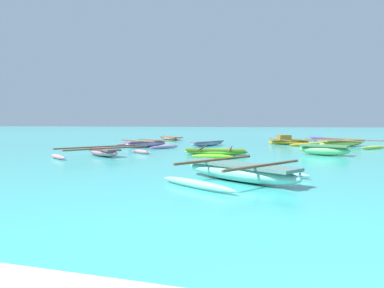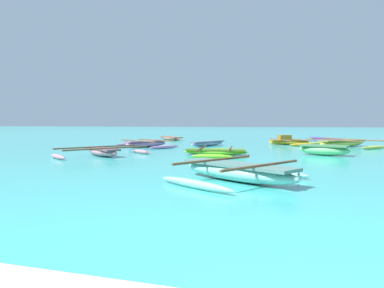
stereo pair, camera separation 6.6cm
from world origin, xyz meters
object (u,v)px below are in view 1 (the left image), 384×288
object	(u,v)px
moored_boat_0	(324,150)
moored_boat_7	(238,172)
moored_boat_4	(170,138)
moored_boat_9	(342,143)
moored_boat_5	(288,141)
moored_boat_6	(207,143)
moored_boat_1	(146,144)
moored_boat_8	(216,152)
moored_boat_3	(326,140)
moored_boat_2	(103,152)

from	to	relation	value
moored_boat_0	moored_boat_7	xyz separation A→B (m)	(-2.86, -8.11, -0.02)
moored_boat_4	moored_boat_9	size ratio (longest dim) A/B	0.73
moored_boat_5	moored_boat_6	world-z (taller)	moored_boat_5
moored_boat_1	moored_boat_7	size ratio (longest dim) A/B	1.09
moored_boat_6	moored_boat_8	distance (m)	6.19
moored_boat_4	moored_boat_5	xyz separation A→B (m)	(10.14, -3.95, 0.06)
moored_boat_0	moored_boat_6	size ratio (longest dim) A/B	0.76
moored_boat_3	moored_boat_6	bearing A→B (deg)	-84.27
moored_boat_1	moored_boat_9	world-z (taller)	moored_boat_9
moored_boat_0	moored_boat_1	size ratio (longest dim) A/B	0.55
moored_boat_5	moored_boat_7	distance (m)	16.02
moored_boat_4	moored_boat_5	bearing A→B (deg)	27.13
moored_boat_1	moored_boat_2	distance (m)	5.92
moored_boat_6	moored_boat_9	world-z (taller)	moored_boat_9
moored_boat_3	moored_boat_2	bearing A→B (deg)	-69.94
moored_boat_5	moored_boat_8	xyz separation A→B (m)	(-3.28, -9.05, -0.07)
moored_boat_2	moored_boat_0	bearing A→B (deg)	52.50
moored_boat_5	moored_boat_4	bearing A→B (deg)	134.82
moored_boat_1	moored_boat_0	bearing A→B (deg)	-74.29
moored_boat_3	moored_boat_8	distance (m)	13.45
moored_boat_3	moored_boat_5	size ratio (longest dim) A/B	0.82
moored_boat_4	moored_boat_9	bearing A→B (deg)	25.87
moored_boat_2	moored_boat_8	distance (m)	5.22
moored_boat_0	moored_boat_8	distance (m)	5.04
moored_boat_7	moored_boat_8	distance (m)	7.22
moored_boat_4	moored_boat_5	distance (m)	10.88
moored_boat_0	moored_boat_5	distance (m)	8.02
moored_boat_5	moored_boat_7	size ratio (longest dim) A/B	1.08
moored_boat_0	moored_boat_7	world-z (taller)	moored_boat_7
moored_boat_9	moored_boat_5	bearing A→B (deg)	108.31
moored_boat_3	moored_boat_6	world-z (taller)	moored_boat_3
moored_boat_1	moored_boat_9	xyz separation A→B (m)	(11.78, 3.50, 0.02)
moored_boat_2	moored_boat_1	bearing A→B (deg)	128.60
moored_boat_4	moored_boat_7	distance (m)	21.81
moored_boat_0	moored_boat_8	xyz separation A→B (m)	(-4.90, -1.19, -0.11)
moored_boat_1	moored_boat_3	xyz separation A→B (m)	(11.33, 8.06, 0.00)
moored_boat_5	moored_boat_6	bearing A→B (deg)	-172.30
moored_boat_1	moored_boat_7	distance (m)	13.09
moored_boat_0	moored_boat_6	world-z (taller)	moored_boat_0
moored_boat_6	moored_boat_7	world-z (taller)	moored_boat_7
moored_boat_2	moored_boat_3	bearing A→B (deg)	86.54
moored_boat_7	moored_boat_2	bearing A→B (deg)	175.88
moored_boat_0	moored_boat_6	bearing A→B (deg)	163.90
moored_boat_2	moored_boat_3	distance (m)	17.72
moored_boat_6	moored_boat_9	size ratio (longest dim) A/B	0.66
moored_boat_0	moored_boat_2	bearing A→B (deg)	-142.81
moored_boat_0	moored_boat_9	distance (m)	6.46
moored_boat_5	moored_boat_9	world-z (taller)	moored_boat_5
moored_boat_2	moored_boat_8	size ratio (longest dim) A/B	1.13
moored_boat_6	moored_boat_5	bearing A→B (deg)	-33.43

